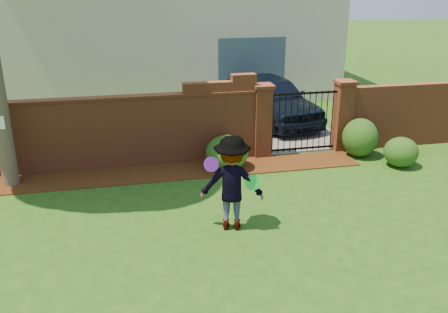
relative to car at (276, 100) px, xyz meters
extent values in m
cube|color=#224A12|center=(-3.67, -6.76, -0.75)|extent=(80.00, 80.00, 0.01)
cube|color=#391D0A|center=(-4.62, -3.43, -0.73)|extent=(11.10, 1.08, 0.03)
cube|color=brown|center=(-5.82, -2.76, 0.11)|extent=(8.70, 0.25, 1.70)
cube|color=brown|center=(-2.37, -2.76, 1.11)|extent=(1.80, 0.25, 0.30)
cube|color=brown|center=(-1.77, -2.76, 1.34)|extent=(0.60, 0.25, 0.16)
cube|color=brown|center=(-5.82, -2.76, 0.99)|extent=(8.70, 0.31, 0.06)
cube|color=brown|center=(2.93, -2.76, 0.11)|extent=(4.00, 0.25, 1.70)
cube|color=brown|center=(-1.27, -2.76, 0.16)|extent=(0.42, 0.42, 1.80)
cube|color=brown|center=(-1.27, -2.76, 1.10)|extent=(0.50, 0.50, 0.08)
cube|color=brown|center=(0.93, -2.76, 0.16)|extent=(0.42, 0.42, 1.80)
cube|color=brown|center=(0.93, -2.76, 1.10)|extent=(0.50, 0.50, 0.08)
cylinder|color=black|center=(-0.98, -2.76, 0.11)|extent=(0.02, 0.02, 1.60)
cylinder|color=black|center=(-0.82, -2.76, 0.11)|extent=(0.02, 0.02, 1.60)
cylinder|color=black|center=(-0.66, -2.76, 0.11)|extent=(0.02, 0.02, 1.60)
cylinder|color=black|center=(-0.50, -2.76, 0.11)|extent=(0.02, 0.02, 1.60)
cylinder|color=black|center=(-0.34, -2.76, 0.11)|extent=(0.02, 0.02, 1.60)
cylinder|color=black|center=(-0.17, -2.76, 0.11)|extent=(0.02, 0.02, 1.60)
cylinder|color=black|center=(-0.01, -2.76, 0.11)|extent=(0.02, 0.02, 1.60)
cylinder|color=black|center=(0.15, -2.76, 0.11)|extent=(0.02, 0.02, 1.60)
cylinder|color=black|center=(0.31, -2.76, 0.11)|extent=(0.02, 0.02, 1.60)
cylinder|color=black|center=(0.47, -2.76, 0.11)|extent=(0.02, 0.02, 1.60)
cylinder|color=black|center=(0.64, -2.76, 0.11)|extent=(0.02, 0.02, 1.60)
cube|color=black|center=(-0.17, -2.76, -0.62)|extent=(1.78, 0.03, 0.05)
cube|color=black|center=(-0.17, -2.76, 0.86)|extent=(1.78, 0.03, 0.05)
cube|color=slate|center=(-0.17, 1.24, -0.74)|extent=(3.20, 8.00, 0.01)
cube|color=beige|center=(-2.67, 5.24, 2.26)|extent=(12.00, 6.00, 6.00)
cube|color=#384C5B|center=(-0.17, 2.29, 0.46)|extent=(2.40, 0.12, 2.40)
imported|color=black|center=(0.00, 0.00, 0.00)|extent=(2.58, 4.61, 1.48)
ellipsoid|color=#164414|center=(-2.35, -3.48, -0.32)|extent=(1.03, 1.03, 0.84)
ellipsoid|color=#164414|center=(1.19, -3.32, -0.24)|extent=(0.91, 0.91, 1.00)
ellipsoid|color=#164414|center=(1.84, -4.20, -0.37)|extent=(0.83, 0.83, 0.73)
imported|color=gray|center=(-2.91, -6.36, 0.15)|extent=(1.29, 0.95, 1.79)
cylinder|color=#691BAA|center=(-3.29, -6.40, 0.58)|extent=(0.27, 0.09, 0.27)
cylinder|color=green|center=(-2.57, -6.57, 0.24)|extent=(0.30, 0.14, 0.29)
camera|label=1|loc=(-4.76, -14.20, 3.69)|focal=39.20mm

